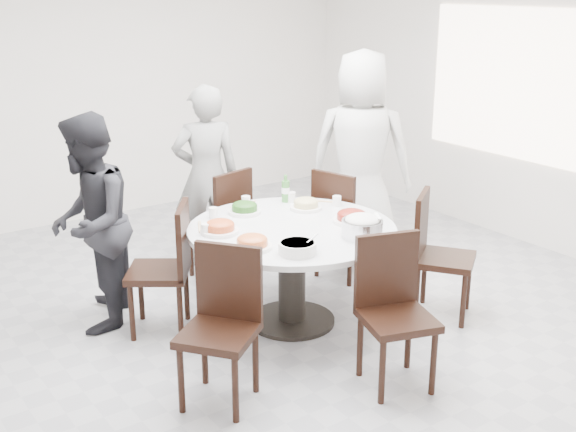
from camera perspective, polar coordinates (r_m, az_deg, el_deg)
floor at (r=5.61m, az=-2.47°, el=-7.57°), size 6.00×6.00×0.01m
wall_back at (r=7.82m, az=-14.83°, el=9.97°), size 6.00×0.01×2.80m
wall_right at (r=7.21m, az=18.08°, el=9.02°), size 0.01×6.00×2.80m
window at (r=7.18m, az=18.07°, el=9.80°), size 0.04×2.20×1.40m
dining_table at (r=5.30m, az=0.31°, el=-4.72°), size 1.50×1.50×0.75m
chair_ne at (r=6.13m, az=4.55°, el=-0.54°), size 0.52×0.52×0.95m
chair_n at (r=6.14m, az=-5.55°, el=-0.53°), size 0.51×0.51×0.95m
chair_nw at (r=5.23m, az=-10.24°, el=-4.14°), size 0.59×0.59×0.95m
chair_sw at (r=4.30m, az=-5.56°, el=-9.01°), size 0.59×0.59×0.95m
chair_s at (r=4.51m, az=8.67°, el=-7.82°), size 0.53×0.53×0.95m
chair_se at (r=5.50m, az=12.32°, el=-3.15°), size 0.59×0.59×0.95m
diner_right at (r=6.53m, az=5.78°, el=4.82°), size 1.07×1.07×1.88m
diner_middle at (r=6.35m, az=-6.47°, el=3.14°), size 0.68×0.56×1.60m
diner_left at (r=5.32m, az=-15.40°, el=-0.57°), size 0.90×0.96×1.57m
dish_greens at (r=5.47m, az=-3.45°, el=0.53°), size 0.25×0.25×0.06m
dish_pale at (r=5.55m, az=1.43°, el=0.85°), size 0.24×0.24×0.07m
dish_orange at (r=5.06m, az=-5.41°, el=-0.95°), size 0.27×0.27×0.07m
dish_redbrown at (r=5.27m, az=5.05°, el=-0.15°), size 0.28×0.28×0.07m
dish_tofu at (r=4.75m, az=-2.84°, el=-2.19°), size 0.26×0.26×0.07m
rice_bowl at (r=4.97m, az=5.88°, el=-1.00°), size 0.28×0.28×0.12m
soup_bowl at (r=4.66m, az=0.75°, el=-2.53°), size 0.25×0.25×0.08m
beverage_bottle at (r=5.72m, az=-0.19°, el=2.19°), size 0.06×0.06×0.22m
tea_cups at (r=5.64m, az=-3.11°, el=1.17°), size 0.07×0.07×0.08m
chopsticks at (r=5.71m, az=-3.55°, el=1.02°), size 0.24×0.04×0.01m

